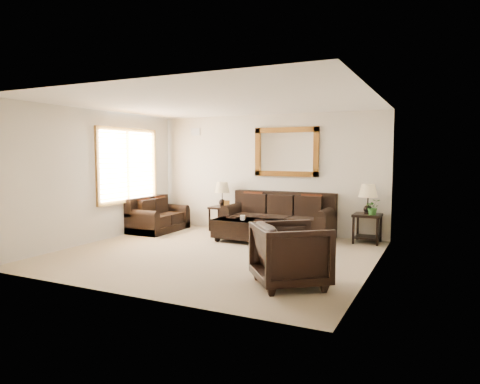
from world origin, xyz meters
The scene contains 11 objects.
room centered at (0.00, 0.00, 1.35)m, with size 5.51×5.01×2.71m.
window centered at (-2.70, 0.90, 1.55)m, with size 0.07×1.96×1.66m.
mirror centered at (0.48, 2.47, 1.85)m, with size 1.50×0.06×1.10m.
air_vent centered at (-1.90, 2.48, 2.35)m, with size 0.25×0.02×0.18m, color #999999.
sofa centered at (0.48, 2.04, 0.35)m, with size 2.35×1.02×0.96m.
loveseat centered at (-2.36, 1.46, 0.29)m, with size 0.84×1.42×0.80m.
end_table_left centered at (-1.01, 2.20, 0.75)m, with size 0.52×0.52×1.15m.
end_table_right centered at (2.33, 2.19, 0.78)m, with size 0.54×0.54×1.19m.
coffee_table centered at (0.08, 1.23, 0.29)m, with size 1.38×0.78×0.57m.
armchair centered at (1.85, -1.21, 0.48)m, with size 0.92×0.87×0.95m, color black.
potted_plant centered at (2.45, 2.09, 0.72)m, with size 0.29×0.32×0.25m, color #285D1F.
Camera 1 is at (3.71, -6.66, 1.79)m, focal length 32.00 mm.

